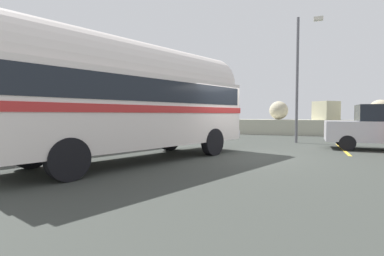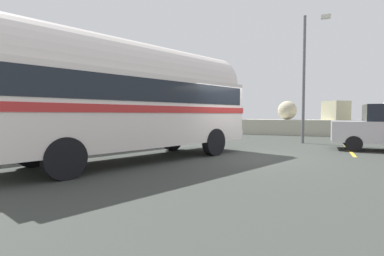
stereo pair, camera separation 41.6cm
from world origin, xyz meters
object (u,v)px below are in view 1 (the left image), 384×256
Objects in this scene: vintage_coach at (133,96)px; second_coach at (25,100)px; parked_car_nearest at (382,127)px; lamp_post at (300,73)px.

vintage_coach is 1.00× the size of second_coach.
vintage_coach and second_coach have the same top height.
second_coach reaches higher than parked_car_nearest.
vintage_coach is at bearing 14.41° from second_coach.
vintage_coach is 10.02m from parked_car_nearest.
second_coach is 1.40× the size of lamp_post.
parked_car_nearest is at bearing -31.79° from lamp_post.
second_coach is 14.29m from parked_car_nearest.
lamp_post reaches higher than second_coach.
parked_car_nearest is (13.05, 5.72, -1.08)m from second_coach.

